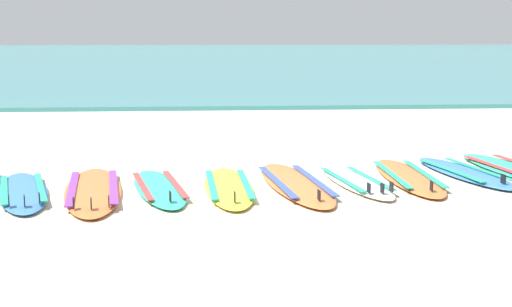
# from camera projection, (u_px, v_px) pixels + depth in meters

# --- Properties ---
(ground_plane) EXTENTS (80.00, 80.00, 0.00)m
(ground_plane) POSITION_uv_depth(u_px,v_px,m) (255.00, 185.00, 8.44)
(ground_plane) COLOR beige
(sea) EXTENTS (80.00, 60.00, 0.10)m
(sea) POSITION_uv_depth(u_px,v_px,m) (217.00, 57.00, 45.56)
(sea) COLOR teal
(sea) RESTS_ON ground
(surfboard_1) EXTENTS (1.12, 2.25, 0.18)m
(surfboard_1) POSITION_uv_depth(u_px,v_px,m) (23.00, 191.00, 7.96)
(surfboard_1) COLOR #3875CC
(surfboard_1) RESTS_ON ground
(surfboard_2) EXTENTS (0.98, 2.60, 0.18)m
(surfboard_2) POSITION_uv_depth(u_px,v_px,m) (93.00, 190.00, 8.02)
(surfboard_2) COLOR orange
(surfboard_2) RESTS_ON ground
(surfboard_3) EXTENTS (0.96, 2.16, 0.18)m
(surfboard_3) POSITION_uv_depth(u_px,v_px,m) (159.00, 188.00, 8.14)
(surfboard_3) COLOR #2DB793
(surfboard_3) RESTS_ON ground
(surfboard_4) EXTENTS (0.66, 2.24, 0.18)m
(surfboard_4) POSITION_uv_depth(u_px,v_px,m) (229.00, 187.00, 8.19)
(surfboard_4) COLOR yellow
(surfboard_4) RESTS_ON ground
(surfboard_5) EXTENTS (0.96, 2.57, 0.18)m
(surfboard_5) POSITION_uv_depth(u_px,v_px,m) (295.00, 184.00, 8.37)
(surfboard_5) COLOR orange
(surfboard_5) RESTS_ON ground
(surfboard_6) EXTENTS (0.83, 2.02, 0.18)m
(surfboard_6) POSITION_uv_depth(u_px,v_px,m) (356.00, 182.00, 8.47)
(surfboard_6) COLOR white
(surfboard_6) RESTS_ON ground
(surfboard_7) EXTENTS (0.59, 2.33, 0.18)m
(surfboard_7) POSITION_uv_depth(u_px,v_px,m) (408.00, 177.00, 8.75)
(surfboard_7) COLOR orange
(surfboard_7) RESTS_ON ground
(surfboard_8) EXTENTS (0.95, 2.20, 0.18)m
(surfboard_8) POSITION_uv_depth(u_px,v_px,m) (464.00, 172.00, 9.02)
(surfboard_8) COLOR #3875CC
(surfboard_8) RESTS_ON ground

